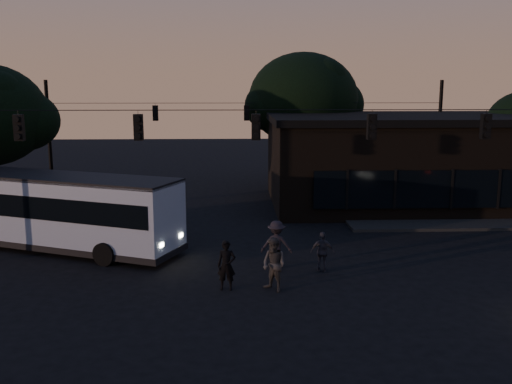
{
  "coord_description": "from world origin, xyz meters",
  "views": [
    {
      "loc": [
        -0.86,
        -18.0,
        7.1
      ],
      "look_at": [
        0.0,
        4.0,
        3.0
      ],
      "focal_mm": 40.0,
      "sensor_mm": 36.0,
      "label": 1
    }
  ],
  "objects_px": {
    "pedestrian_a": "(227,265)",
    "pedestrian_c": "(323,252)",
    "building": "(396,160)",
    "pedestrian_b": "(274,265)",
    "pedestrian_d": "(276,245)",
    "bus": "(54,208)"
  },
  "relations": [
    {
      "from": "pedestrian_c",
      "to": "pedestrian_d",
      "type": "bearing_deg",
      "value": -4.57
    },
    {
      "from": "pedestrian_d",
      "to": "pedestrian_b",
      "type": "bearing_deg",
      "value": 92.12
    },
    {
      "from": "bus",
      "to": "pedestrian_c",
      "type": "height_order",
      "value": "bus"
    },
    {
      "from": "pedestrian_b",
      "to": "pedestrian_c",
      "type": "relative_size",
      "value": 1.21
    },
    {
      "from": "pedestrian_a",
      "to": "pedestrian_d",
      "type": "bearing_deg",
      "value": 56.74
    },
    {
      "from": "bus",
      "to": "pedestrian_c",
      "type": "distance_m",
      "value": 11.94
    },
    {
      "from": "pedestrian_b",
      "to": "pedestrian_d",
      "type": "xyz_separation_m",
      "value": [
        0.28,
        2.55,
        0.0
      ]
    },
    {
      "from": "pedestrian_b",
      "to": "pedestrian_d",
      "type": "distance_m",
      "value": 2.57
    },
    {
      "from": "building",
      "to": "bus",
      "type": "relative_size",
      "value": 1.3
    },
    {
      "from": "pedestrian_c",
      "to": "bus",
      "type": "bearing_deg",
      "value": -5.97
    },
    {
      "from": "bus",
      "to": "pedestrian_d",
      "type": "distance_m",
      "value": 10.11
    },
    {
      "from": "pedestrian_b",
      "to": "bus",
      "type": "bearing_deg",
      "value": -165.43
    },
    {
      "from": "building",
      "to": "pedestrian_b",
      "type": "xyz_separation_m",
      "value": [
        -8.49,
        -14.9,
        -1.75
      ]
    },
    {
      "from": "pedestrian_d",
      "to": "pedestrian_c",
      "type": "bearing_deg",
      "value": 171.94
    },
    {
      "from": "pedestrian_a",
      "to": "pedestrian_d",
      "type": "distance_m",
      "value": 3.08
    },
    {
      "from": "bus",
      "to": "pedestrian_a",
      "type": "height_order",
      "value": "bus"
    },
    {
      "from": "pedestrian_b",
      "to": "pedestrian_d",
      "type": "height_order",
      "value": "pedestrian_d"
    },
    {
      "from": "pedestrian_a",
      "to": "pedestrian_b",
      "type": "height_order",
      "value": "pedestrian_b"
    },
    {
      "from": "pedestrian_b",
      "to": "pedestrian_c",
      "type": "height_order",
      "value": "pedestrian_b"
    },
    {
      "from": "pedestrian_a",
      "to": "pedestrian_c",
      "type": "distance_m",
      "value": 4.14
    },
    {
      "from": "pedestrian_a",
      "to": "pedestrian_b",
      "type": "xyz_separation_m",
      "value": [
        1.66,
        -0.17,
        0.06
      ]
    },
    {
      "from": "building",
      "to": "pedestrian_a",
      "type": "distance_m",
      "value": 17.98
    }
  ]
}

